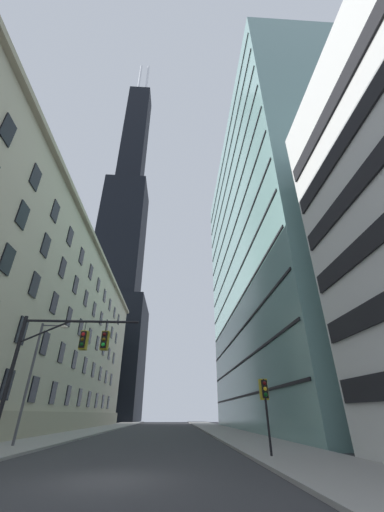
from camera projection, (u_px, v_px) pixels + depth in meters
name	position (u px, v px, depth m)	size (l,w,h in m)	color
ground_plane	(109.00, 482.00, 9.85)	(102.00, 160.00, 0.10)	#303033
sidewalk_right	(352.00, 475.00, 10.32)	(5.00, 160.00, 0.15)	gray
station_building	(37.00, 323.00, 40.34)	(13.07, 69.10, 26.29)	#B2A88E
dark_skyscraper	(118.00, 264.00, 107.45)	(23.10, 23.10, 179.86)	black
glass_office_midrise	(288.00, 256.00, 49.54)	(19.73, 46.11, 51.42)	gray
traffic_signal_mast	(64.00, 353.00, 16.08)	(6.66, 0.63, 6.82)	black
traffic_light_near_right	(264.00, 393.00, 15.78)	(0.40, 0.63, 3.54)	black
street_lamppost	(36.00, 368.00, 21.40)	(2.08, 0.32, 8.12)	#47474C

